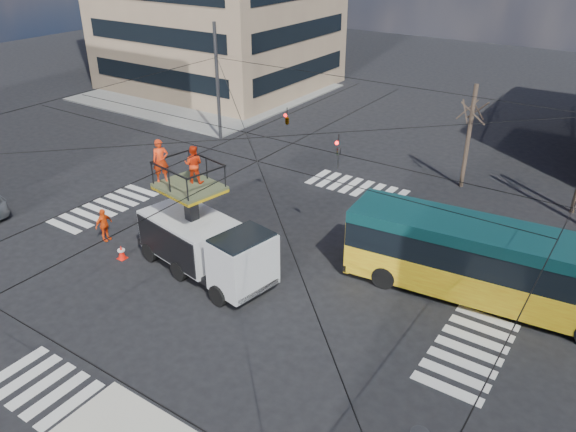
{
  "coord_description": "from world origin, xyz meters",
  "views": [
    {
      "loc": [
        13.39,
        -16.92,
        13.47
      ],
      "look_at": [
        1.16,
        1.16,
        2.21
      ],
      "focal_mm": 35.0,
      "sensor_mm": 36.0,
      "label": 1
    }
  ],
  "objects_px": {
    "city_bus": "(497,264)",
    "flagger": "(410,250)",
    "worker_ground": "(104,225)",
    "traffic_cone": "(121,252)",
    "utility_truck": "(205,234)"
  },
  "relations": [
    {
      "from": "utility_truck",
      "to": "city_bus",
      "type": "relative_size",
      "value": 0.6
    },
    {
      "from": "utility_truck",
      "to": "worker_ground",
      "type": "bearing_deg",
      "value": -164.29
    },
    {
      "from": "worker_ground",
      "to": "flagger",
      "type": "relative_size",
      "value": 0.81
    },
    {
      "from": "utility_truck",
      "to": "worker_ground",
      "type": "distance_m",
      "value": 6.09
    },
    {
      "from": "utility_truck",
      "to": "flagger",
      "type": "xyz_separation_m",
      "value": [
        7.21,
        5.09,
        -0.92
      ]
    },
    {
      "from": "traffic_cone",
      "to": "flagger",
      "type": "relative_size",
      "value": 0.33
    },
    {
      "from": "traffic_cone",
      "to": "utility_truck",
      "type": "bearing_deg",
      "value": 18.23
    },
    {
      "from": "city_bus",
      "to": "worker_ground",
      "type": "height_order",
      "value": "city_bus"
    },
    {
      "from": "utility_truck",
      "to": "flagger",
      "type": "bearing_deg",
      "value": 45.29
    },
    {
      "from": "traffic_cone",
      "to": "worker_ground",
      "type": "height_order",
      "value": "worker_ground"
    },
    {
      "from": "city_bus",
      "to": "flagger",
      "type": "relative_size",
      "value": 5.96
    },
    {
      "from": "utility_truck",
      "to": "worker_ground",
      "type": "height_order",
      "value": "utility_truck"
    },
    {
      "from": "worker_ground",
      "to": "utility_truck",
      "type": "bearing_deg",
      "value": -86.59
    },
    {
      "from": "flagger",
      "to": "worker_ground",
      "type": "bearing_deg",
      "value": -73.93
    },
    {
      "from": "utility_truck",
      "to": "city_bus",
      "type": "height_order",
      "value": "utility_truck"
    }
  ]
}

